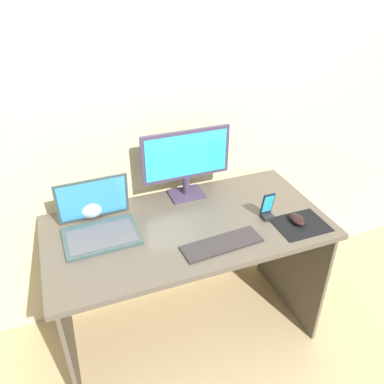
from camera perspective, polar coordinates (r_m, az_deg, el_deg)
ground_plane at (r=2.42m, az=-0.51°, el=-19.36°), size 8.00×8.00×0.00m
wall_back at (r=1.99m, az=-4.71°, el=13.11°), size 6.00×0.04×2.50m
desk at (r=1.99m, az=-0.60°, el=-8.60°), size 1.36×0.68×0.76m
monitor at (r=2.00m, az=-0.86°, el=4.68°), size 0.47×0.14×0.38m
laptop at (r=1.86m, az=-13.54°, el=-4.52°), size 0.35×0.29×0.25m
fishbowl at (r=1.98m, az=-14.74°, el=-1.76°), size 0.14×0.14×0.14m
keyboard_external at (r=1.77m, az=4.39°, el=-7.59°), size 0.38×0.15×0.01m
mousepad at (r=1.96m, az=15.59°, el=-4.62°), size 0.25×0.20×0.00m
mouse at (r=1.96m, az=15.16°, el=-3.90°), size 0.06×0.10×0.04m
phone_in_dock at (r=1.95m, az=10.98°, el=-2.51°), size 0.06×0.05×0.14m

